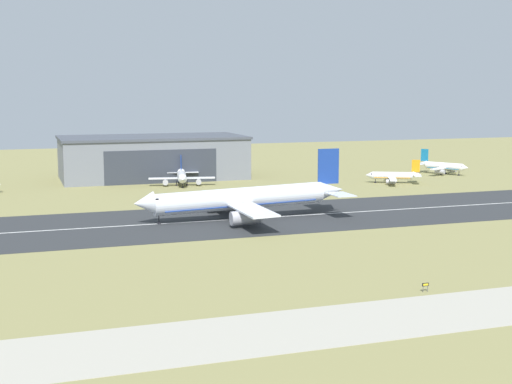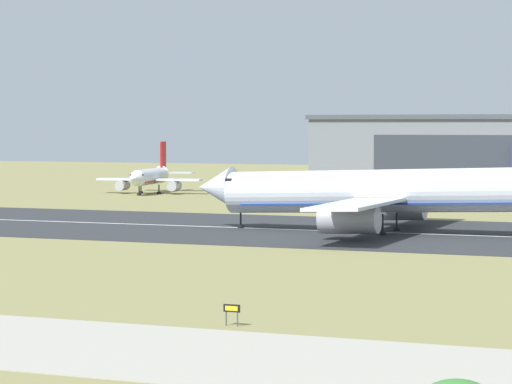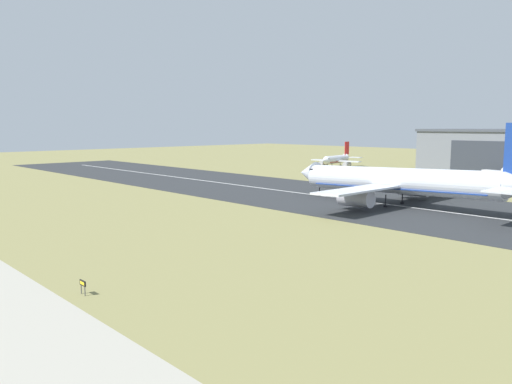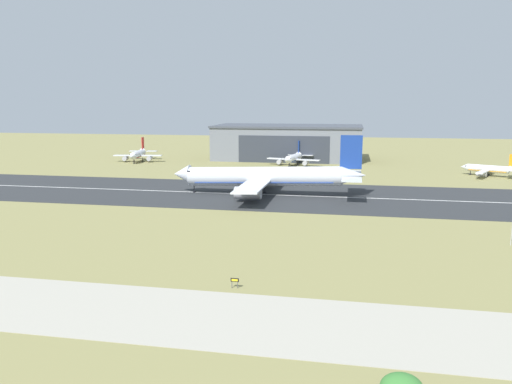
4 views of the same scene
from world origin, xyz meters
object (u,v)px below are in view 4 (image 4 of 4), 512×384
(airplane_parked_west, at_px, (138,154))
(airplane_parked_east, at_px, (489,169))
(airplane_parked_centre, at_px, (294,158))
(airplane_landing, at_px, (265,177))
(runway_sign, at_px, (235,281))

(airplane_parked_west, relative_size, airplane_parked_east, 1.03)
(airplane_parked_west, distance_m, airplane_parked_centre, 70.77)
(airplane_landing, relative_size, airplane_parked_centre, 2.45)
(airplane_landing, distance_m, airplane_parked_centre, 69.82)
(runway_sign, bearing_deg, airplane_landing, 96.39)
(airplane_parked_east, height_order, runway_sign, airplane_parked_east)
(airplane_landing, height_order, airplane_parked_centre, airplane_landing)
(airplane_parked_west, bearing_deg, runway_sign, -61.36)
(airplane_parked_centre, distance_m, runway_sign, 143.56)
(airplane_parked_east, bearing_deg, airplane_landing, -144.77)
(airplane_parked_centre, distance_m, airplane_parked_east, 75.34)
(airplane_parked_centre, relative_size, airplane_parked_east, 1.02)
(airplane_landing, bearing_deg, airplane_parked_east, 35.23)
(airplane_parked_centre, height_order, airplane_parked_east, airplane_parked_centre)
(airplane_landing, height_order, runway_sign, airplane_landing)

